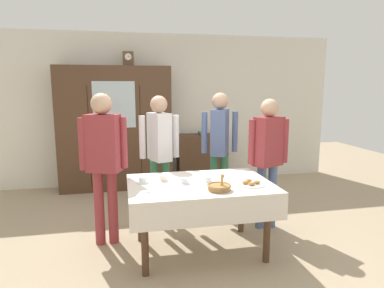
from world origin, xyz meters
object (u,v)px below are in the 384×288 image
mantel_clock (128,59)px  tea_cup_mid_right (143,181)px  dining_table (200,194)px  spoon_front_edge (146,192)px  pastry_plate (251,184)px  spoon_far_right (180,195)px  person_beside_shelf (159,146)px  bread_basket (219,187)px  bookshelf_low (202,158)px  wall_cabinet (115,129)px  tea_cup_far_right (184,181)px  tea_cup_near_right (163,179)px  person_behind_table_left (268,151)px  book_stack (202,133)px  person_near_right_end (220,140)px  person_by_cabinet (104,154)px  tea_cup_near_left (208,180)px

mantel_clock → tea_cup_mid_right: size_ratio=1.85×
dining_table → spoon_front_edge: size_ratio=12.69×
pastry_plate → spoon_far_right: 0.80m
person_beside_shelf → mantel_clock: bearing=101.7°
bread_basket → pastry_plate: bearing=16.3°
bookshelf_low → person_beside_shelf: (-0.97, -1.64, 0.56)m
wall_cabinet → tea_cup_far_right: wall_cabinet is taller
dining_table → bread_basket: 0.33m
tea_cup_near_right → person_behind_table_left: bearing=12.6°
book_stack → person_beside_shelf: 1.91m
person_near_right_end → person_behind_table_left: size_ratio=1.04×
mantel_clock → person_behind_table_left: mantel_clock is taller
mantel_clock → spoon_far_right: bearing=-82.7°
dining_table → pastry_plate: pastry_plate is taller
wall_cabinet → tea_cup_far_right: 2.67m
tea_cup_mid_right → person_beside_shelf: (0.28, 0.85, 0.22)m
wall_cabinet → person_behind_table_left: (1.87, -2.11, -0.06)m
dining_table → bookshelf_low: bookshelf_low is taller
tea_cup_far_right → bread_basket: bread_basket is taller
person_by_cabinet → person_near_right_end: 1.68m
mantel_clock → person_near_right_end: bearing=-51.2°
bookshelf_low → person_behind_table_left: size_ratio=0.56×
dining_table → person_beside_shelf: 1.11m
spoon_far_right → person_beside_shelf: size_ratio=0.07×
spoon_far_right → tea_cup_near_left: bearing=43.2°
person_near_right_end → mantel_clock: bearing=128.8°
tea_cup_near_left → person_beside_shelf: person_beside_shelf is taller
tea_cup_near_left → tea_cup_mid_right: 0.69m
book_stack → person_behind_table_left: (0.32, -2.16, 0.07)m
tea_cup_mid_right → spoon_front_edge: 0.34m
person_beside_shelf → spoon_far_right: bearing=-88.2°
dining_table → person_by_cabinet: (-1.00, 0.43, 0.39)m
spoon_far_right → spoon_front_edge: size_ratio=1.00×
tea_cup_mid_right → person_behind_table_left: size_ratio=0.08×
dining_table → person_by_cabinet: size_ratio=0.88×
tea_cup_mid_right → bookshelf_low: bearing=63.5°
dining_table → pastry_plate: 0.54m
person_near_right_end → person_behind_table_left: (0.43, -0.64, -0.04)m
person_near_right_end → tea_cup_near_right: bearing=-133.9°
wall_cabinet → mantel_clock: 1.20m
tea_cup_near_left → person_near_right_end: size_ratio=0.08×
dining_table → tea_cup_far_right: size_ratio=11.61×
wall_cabinet → bread_basket: bearing=-70.2°
mantel_clock → dining_table: bearing=-76.0°
pastry_plate → tea_cup_far_right: bearing=164.4°
person_beside_shelf → person_behind_table_left: size_ratio=1.02×
spoon_far_right → person_near_right_end: size_ratio=0.07×
tea_cup_far_right → spoon_front_edge: bearing=-151.2°
tea_cup_near_right → spoon_far_right: 0.51m
mantel_clock → spoon_far_right: 3.28m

